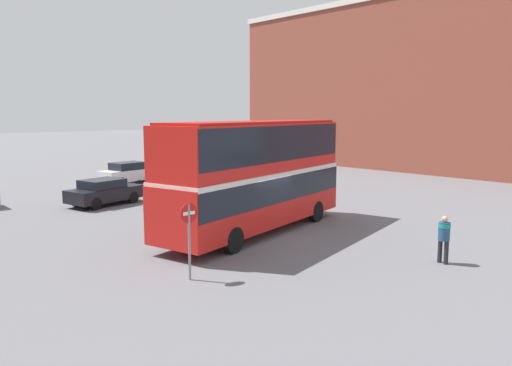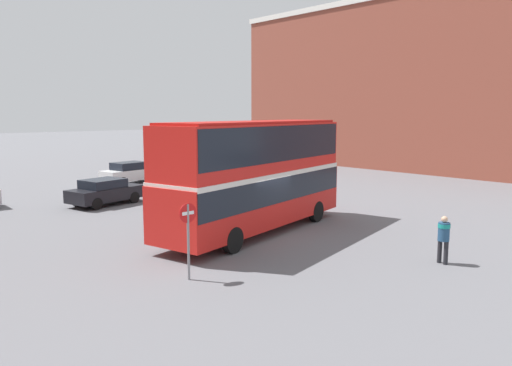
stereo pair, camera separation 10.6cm
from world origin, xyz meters
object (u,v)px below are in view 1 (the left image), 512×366
double_decker_bus (256,170)px  pedestrian_foreground (444,234)px  parked_car_side_street (129,173)px  no_entry_sign (189,229)px  parked_car_kerb_near (104,192)px

double_decker_bus → pedestrian_foreground: bearing=-90.6°
parked_car_side_street → no_entry_sign: size_ratio=1.89×
double_decker_bus → pedestrian_foreground: size_ratio=6.52×
pedestrian_foreground → parked_car_side_street: 24.93m
pedestrian_foreground → parked_car_kerb_near: (-3.64, 18.09, -0.26)m
no_entry_sign → parked_car_side_street: bearing=66.4°
pedestrian_foreground → parked_car_kerb_near: 18.46m
no_entry_sign → double_decker_bus: bearing=29.4°
double_decker_bus → no_entry_sign: (-5.69, -3.21, -1.11)m
double_decker_bus → parked_car_side_street: double_decker_bus is taller
double_decker_bus → no_entry_sign: bearing=-163.7°
parked_car_kerb_near → no_entry_sign: no_entry_sign is taller
double_decker_bus → no_entry_sign: size_ratio=4.49×
parked_car_side_street → pedestrian_foreground: bearing=-102.8°
pedestrian_foreground → no_entry_sign: 8.64m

